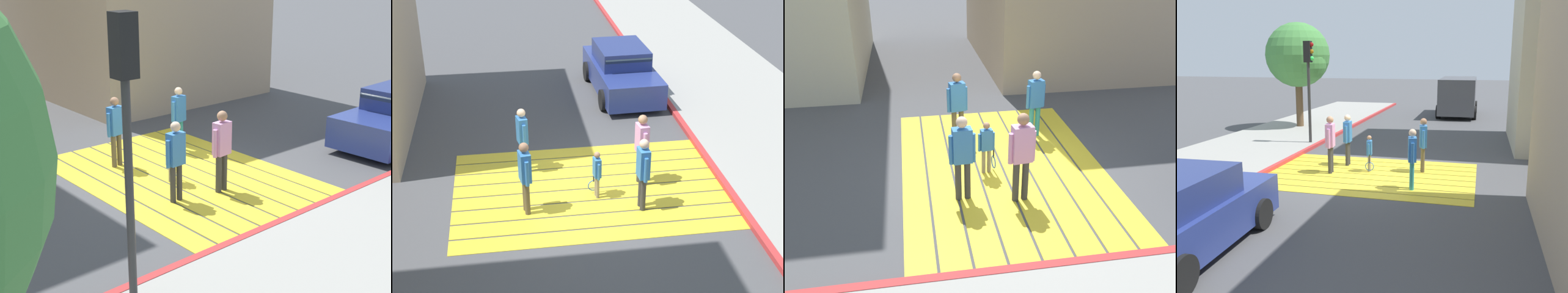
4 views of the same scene
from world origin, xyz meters
The scene contains 9 objects.
ground_plane centered at (0.00, 0.00, 0.00)m, with size 120.00×120.00×0.00m, color #4C4C4F.
crosswalk_stripes centered at (0.00, 0.00, 0.01)m, with size 6.40×4.35×0.01m.
curb_painted centered at (-3.25, 0.00, 0.07)m, with size 0.16×40.00×0.13m, color #BC3333.
traffic_light_corner centered at (-3.58, 3.86, 3.04)m, with size 0.39×0.28×4.24m.
pedestrian_adult_lead centered at (-1.05, 1.01, 1.01)m, with size 0.24×0.51×1.73m.
pedestrian_adult_trailing centered at (1.48, -1.12, 0.99)m, with size 0.29×0.49×1.70m.
pedestrian_adult_side centered at (-1.27, -0.07, 1.06)m, with size 0.27×0.53×1.81m.
pedestrian_teen_behind centered at (1.52, 0.79, 1.01)m, with size 0.28×0.50×1.73m.
pedestrian_child_with_racket centered at (-0.12, 0.37, 0.66)m, with size 0.28×0.38×1.18m.
Camera 1 is at (-9.65, 7.87, 4.89)m, focal length 52.56 mm.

